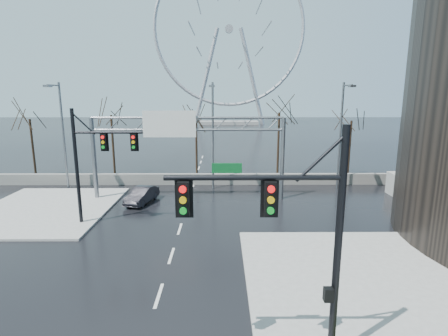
{
  "coord_description": "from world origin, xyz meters",
  "views": [
    {
      "loc": [
        2.85,
        -14.2,
        8.84
      ],
      "look_at": [
        2.99,
        8.93,
        4.0
      ],
      "focal_mm": 28.0,
      "sensor_mm": 36.0,
      "label": 1
    }
  ],
  "objects_px": {
    "signal_mast_near": "(296,226)",
    "ferris_wheel": "(229,36)",
    "sign_gantry": "(183,140)",
    "car": "(142,195)",
    "signal_mast_far": "(92,156)"
  },
  "relations": [
    {
      "from": "signal_mast_near",
      "to": "ferris_wheel",
      "type": "bearing_deg",
      "value": 90.08
    },
    {
      "from": "sign_gantry",
      "to": "car",
      "type": "height_order",
      "value": "sign_gantry"
    },
    {
      "from": "signal_mast_far",
      "to": "ferris_wheel",
      "type": "distance_m",
      "value": 89.3
    },
    {
      "from": "sign_gantry",
      "to": "ferris_wheel",
      "type": "relative_size",
      "value": 0.32
    },
    {
      "from": "signal_mast_near",
      "to": "car",
      "type": "distance_m",
      "value": 20.49
    },
    {
      "from": "signal_mast_far",
      "to": "sign_gantry",
      "type": "bearing_deg",
      "value": 47.53
    },
    {
      "from": "ferris_wheel",
      "to": "car",
      "type": "height_order",
      "value": "ferris_wheel"
    },
    {
      "from": "signal_mast_near",
      "to": "ferris_wheel",
      "type": "height_order",
      "value": "ferris_wheel"
    },
    {
      "from": "ferris_wheel",
      "to": "car",
      "type": "relative_size",
      "value": 12.69
    },
    {
      "from": "signal_mast_near",
      "to": "signal_mast_far",
      "type": "bearing_deg",
      "value": 130.26
    },
    {
      "from": "signal_mast_near",
      "to": "ferris_wheel",
      "type": "xyz_separation_m",
      "value": [
        -0.14,
        99.04,
        21.26
      ]
    },
    {
      "from": "sign_gantry",
      "to": "ferris_wheel",
      "type": "height_order",
      "value": "ferris_wheel"
    },
    {
      "from": "signal_mast_near",
      "to": "ferris_wheel",
      "type": "distance_m",
      "value": 101.29
    },
    {
      "from": "signal_mast_near",
      "to": "sign_gantry",
      "type": "height_order",
      "value": "signal_mast_near"
    },
    {
      "from": "signal_mast_near",
      "to": "ferris_wheel",
      "type": "relative_size",
      "value": 0.16
    }
  ]
}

